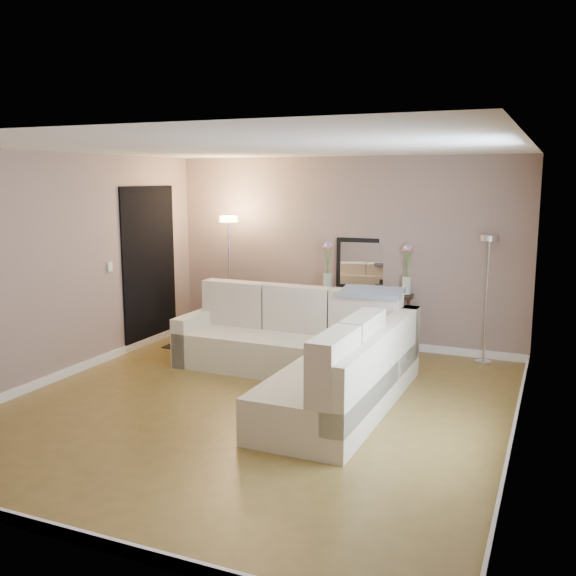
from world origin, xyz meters
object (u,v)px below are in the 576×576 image
at_px(floor_lamp_lit, 229,253).
at_px(floor_lamp_unlit, 488,274).
at_px(sectional_sofa, 308,353).
at_px(console_table, 360,317).

distance_m(floor_lamp_lit, floor_lamp_unlit, 3.52).
relative_size(sectional_sofa, floor_lamp_unlit, 1.76).
bearing_deg(sectional_sofa, floor_lamp_lit, 140.41).
xyz_separation_m(console_table, floor_lamp_lit, (-1.85, -0.28, 0.82)).
height_order(floor_lamp_lit, floor_lamp_unlit, floor_lamp_lit).
bearing_deg(floor_lamp_unlit, floor_lamp_lit, -176.77).
bearing_deg(floor_lamp_unlit, sectional_sofa, -135.68).
bearing_deg(floor_lamp_unlit, console_table, 177.08).
xyz_separation_m(floor_lamp_lit, floor_lamp_unlit, (3.51, 0.20, -0.11)).
height_order(console_table, floor_lamp_lit, floor_lamp_lit).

